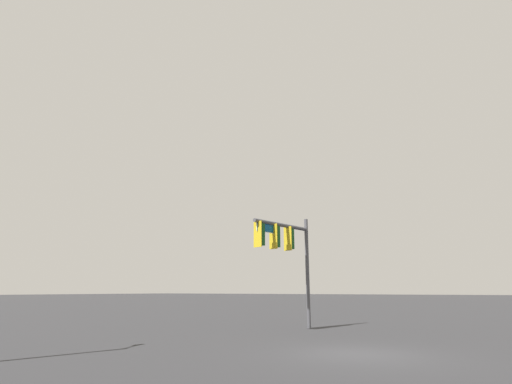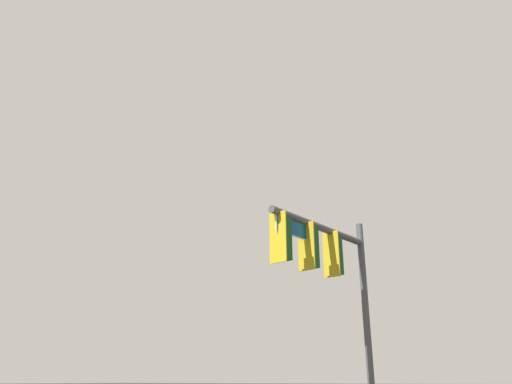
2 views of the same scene
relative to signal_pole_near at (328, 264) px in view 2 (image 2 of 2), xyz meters
The scene contains 1 object.
signal_pole_near is the anchor object (origin of this frame).
Camera 2 is at (7.11, -0.44, 1.38)m, focal length 35.00 mm.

